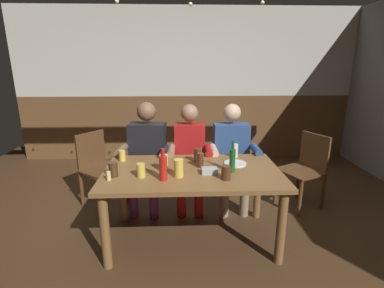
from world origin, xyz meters
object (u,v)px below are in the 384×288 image
Objects in this scene: pint_glass_0 at (122,156)px; bottle_0 at (232,160)px; pint_glass_1 at (198,155)px; person_0 at (147,151)px; pint_glass_8 at (141,170)px; chair_empty_near_left at (98,166)px; person_2 at (232,152)px; pint_glass_6 at (235,151)px; plate_0 at (235,163)px; condiment_caddy at (209,171)px; pint_glass_7 at (179,168)px; table_candle at (109,176)px; bottle_1 at (163,167)px; chair_empty_near_right at (306,168)px; pint_glass_3 at (226,173)px; dining_table at (192,180)px; pint_glass_2 at (164,163)px; pint_glass_4 at (113,169)px; person_1 at (190,153)px; pint_glass_5 at (200,160)px.

bottle_0 is at bearing -18.45° from pint_glass_0.
person_0 is at bearing 140.02° from pint_glass_1.
pint_glass_8 reaches higher than pint_glass_0.
person_2 is at bearing 122.00° from chair_empty_near_left.
plate_0 is at bearing -99.54° from pint_glass_6.
pint_glass_7 is at bearing -167.36° from condiment_caddy.
plate_0 is (1.15, 0.35, -0.03)m from table_candle.
pint_glass_7 is (0.13, 0.07, -0.04)m from bottle_1.
chair_empty_near_right is 1.12m from plate_0.
pint_glass_6 is at bearing 72.42° from pint_glass_3.
pint_glass_2 is (-0.26, 0.01, 0.18)m from dining_table.
condiment_caddy is 0.33m from pint_glass_1.
pint_glass_1 is at bearing 167.32° from plate_0.
pint_glass_4 is 0.90× the size of pint_glass_6.
chair_empty_near_left is 1.22m from pint_glass_8.
table_candle reaches higher than condiment_caddy.
chair_empty_near_right is 1.46m from pint_glass_3.
pint_glass_7 is at bearing -3.00° from pint_glass_4.
person_2 is 0.86m from condiment_caddy.
condiment_caddy is 0.97× the size of pint_glass_6.
chair_empty_near_right reaches higher than table_candle.
person_2 is 1.03m from pint_glass_2.
pint_glass_8 is (-0.45, -0.83, 0.12)m from person_1.
person_1 is (0.50, -0.01, -0.02)m from person_0.
plate_0 is (0.43, -0.54, 0.06)m from person_1.
condiment_caddy is 0.94m from pint_glass_0.
pint_glass_7 is at bearing 119.78° from person_0.
pint_glass_2 is at bearing 131.15° from pint_glass_7.
pint_glass_4 is at bearing -177.84° from condiment_caddy.
bottle_0 is (1.08, 0.15, 0.08)m from table_candle.
dining_table is 11.36× the size of pint_glass_6.
person_0 is at bearing 76.36° from pint_glass_4.
chair_empty_near_left is at bearing 129.06° from bottle_1.
chair_empty_near_left is 6.09× the size of pint_glass_6.
bottle_1 is 0.54m from pint_glass_3.
bottle_0 is 0.82m from pint_glass_8.
pint_glass_1 reaches higher than pint_glass_4.
condiment_caddy is 0.61m from pint_glass_8.
person_0 is (-0.50, 0.70, 0.07)m from dining_table.
chair_empty_near_right is at bearing 28.36° from bottle_1.
person_2 is 1.27m from pint_glass_8.
pint_glass_6 is (0.10, 0.42, -0.04)m from bottle_0.
pint_glass_5 reaches higher than condiment_caddy.
pint_glass_4 is 0.57m from pint_glass_7.
person_2 is 11.62× the size of pint_glass_0.
person_1 is 1.40× the size of chair_empty_near_right.
person_1 is 0.63m from pint_glass_5.
pint_glass_8 is at bearing 70.83° from chair_empty_near_left.
table_candle is at bearing 178.34° from bottle_1.
person_0 is 0.99m from person_2.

